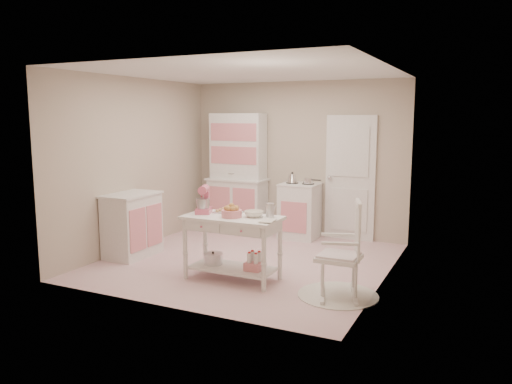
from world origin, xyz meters
TOP-DOWN VIEW (x-y plane):
  - room_shell at (0.00, 0.00)m, footprint 3.84×3.84m
  - door at (0.95, 1.87)m, footprint 0.82×0.05m
  - hutch at (-1.02, 1.66)m, footprint 1.06×0.50m
  - stove at (0.18, 1.61)m, footprint 0.62×0.57m
  - base_cabinet at (-1.63, -0.47)m, footprint 0.54×0.84m
  - lace_rug at (1.54, -0.78)m, footprint 0.92×0.92m
  - rocking_chair at (1.54, -0.78)m, footprint 0.68×0.83m
  - work_table at (0.18, -0.78)m, footprint 1.20×0.60m
  - stand_mixer at (-0.24, -0.76)m, footprint 0.28×0.33m
  - cookie_tray at (0.03, -0.60)m, footprint 0.34×0.24m
  - bread_basket at (0.20, -0.83)m, footprint 0.25×0.25m
  - mixing_bowl at (0.44, -0.70)m, footprint 0.24×0.24m
  - metal_pitcher at (0.62, -0.62)m, footprint 0.10×0.10m
  - recipe_book at (0.63, -0.90)m, footprint 0.17×0.22m

SIDE VIEW (x-z plane):
  - lace_rug at x=1.54m, z-range 0.00..0.01m
  - work_table at x=0.18m, z-range 0.00..0.80m
  - stove at x=0.18m, z-range 0.00..0.92m
  - base_cabinet at x=-1.63m, z-range 0.00..0.92m
  - rocking_chair at x=1.54m, z-range 0.00..1.10m
  - cookie_tray at x=0.03m, z-range 0.80..0.82m
  - recipe_book at x=0.63m, z-range 0.80..0.82m
  - mixing_bowl at x=0.44m, z-range 0.80..0.87m
  - bread_basket at x=0.20m, z-range 0.80..0.89m
  - metal_pitcher at x=0.62m, z-range 0.80..0.97m
  - stand_mixer at x=-0.24m, z-range 0.80..1.14m
  - door at x=0.95m, z-range 0.00..2.04m
  - hutch at x=-1.02m, z-range 0.00..2.08m
  - room_shell at x=0.00m, z-range 0.34..2.96m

